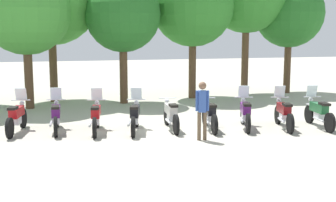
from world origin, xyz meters
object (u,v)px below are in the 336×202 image
Objects in this scene: motorcycle_7 at (284,113)px; tree_6 at (289,13)px; motorcycle_0 at (17,117)px; person_0 at (202,106)px; motorcycle_3 at (135,116)px; motorcycle_5 at (209,114)px; motorcycle_2 at (96,116)px; motorcycle_8 at (319,112)px; tree_1 at (26,10)px; motorcycle_4 at (171,114)px; tree_4 at (193,6)px; tree_3 at (123,15)px; motorcycle_1 at (56,116)px; motorcycle_6 at (245,113)px.

tree_6 is (5.02, 7.99, 3.69)m from motorcycle_7.
motorcycle_0 is 5.94m from person_0.
person_0 is at bearing -119.72° from motorcycle_3.
motorcycle_5 is at bearing -89.06° from motorcycle_0.
motorcycle_2 is 7.42m from motorcycle_8.
motorcycle_0 is 5.99m from tree_1.
person_0 is 0.29× the size of tree_1.
motorcycle_3 and motorcycle_7 have the same top height.
motorcycle_4 is 8.42m from tree_4.
tree_1 is 1.05× the size of tree_3.
person_0 reaches higher than motorcycle_4.
motorcycle_2 is at bearing 94.77° from motorcycle_3.
motorcycle_3 is at bearing -144.35° from tree_6.
person_0 is at bearing -116.81° from motorcycle_1.
motorcycle_3 is (1.22, -0.25, 0.00)m from motorcycle_2.
motorcycle_6 is 2.39m from person_0.
motorcycle_2 is 0.36× the size of tree_6.
motorcycle_0 is 0.36× the size of tree_6.
tree_3 is (2.01, 5.77, 3.46)m from motorcycle_2.
motorcycle_1 is 7.11m from tree_3.
motorcycle_3 is 1.00× the size of motorcycle_7.
motorcycle_1 reaches higher than motorcycle_5.
motorcycle_0 is 0.98× the size of motorcycle_1.
motorcycle_0 is at bearing -144.06° from tree_4.
motorcycle_1 is 0.34× the size of tree_4.
motorcycle_1 is at bearing 84.36° from motorcycle_4.
tree_1 is 4.12m from tree_3.
motorcycle_0 and motorcycle_2 have the same top height.
motorcycle_0 is 2.52m from motorcycle_2.
motorcycle_1 is at bearing -106.98° from person_0.
motorcycle_4 is at bearing -73.77° from motorcycle_3.
motorcycle_5 is 1.24× the size of person_0.
motorcycle_5 is 9.10m from tree_1.
motorcycle_5 is (3.64, -0.61, -0.01)m from motorcycle_2.
person_0 reaches higher than motorcycle_6.
motorcycle_8 is 4.50m from person_0.
motorcycle_4 is at bearing -86.07° from tree_3.
tree_1 is at bearing 8.84° from motorcycle_0.
tree_4 is (7.67, 1.00, 0.39)m from tree_1.
tree_3 reaches higher than person_0.
tree_4 reaches higher than tree_3.
tree_4 is at bearing -29.94° from motorcycle_2.
motorcycle_7 is (7.30, -1.63, 0.00)m from motorcycle_1.
motorcycle_6 is at bearing 86.40° from motorcycle_8.
motorcycle_5 is 1.00× the size of motorcycle_8.
motorcycle_3 is at bearing -90.96° from motorcycle_2.
motorcycle_6 is (6.09, -1.23, 0.00)m from motorcycle_1.
motorcycle_2 is 0.36× the size of tree_1.
motorcycle_0 is at bearing 85.56° from motorcycle_2.
motorcycle_6 is 0.37× the size of tree_3.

